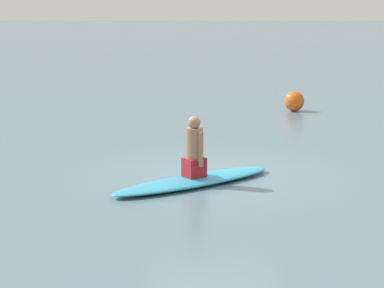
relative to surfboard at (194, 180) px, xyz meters
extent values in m
plane|color=slate|center=(-0.32, -0.71, -0.07)|extent=(400.00, 400.00, 0.00)
ellipsoid|color=#339EC6|center=(0.00, 0.00, 0.00)|extent=(2.91, 2.55, 0.14)
cube|color=#A51E23|center=(0.00, 0.00, 0.23)|extent=(0.43, 0.42, 0.31)
cylinder|color=#9E7051|center=(0.00, 0.00, 0.62)|extent=(0.41, 0.41, 0.52)
sphere|color=#9E7051|center=(0.00, 0.00, 0.98)|extent=(0.21, 0.21, 0.21)
cylinder|color=#9E7051|center=(0.11, -0.14, 0.55)|extent=(0.12, 0.12, 0.57)
cylinder|color=#9E7051|center=(-0.11, 0.14, 0.55)|extent=(0.12, 0.12, 0.57)
sphere|color=#E55919|center=(-2.63, -8.65, 0.22)|extent=(0.58, 0.58, 0.58)
camera|label=1|loc=(-0.32, 11.11, 2.76)|focal=64.59mm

